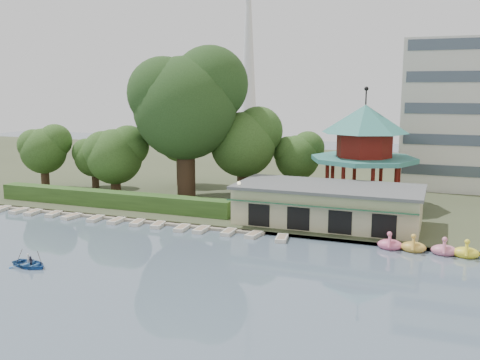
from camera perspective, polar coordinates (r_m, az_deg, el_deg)
The scene contains 14 objects.
ground_plane at distance 39.45m, azimuth -12.44°, elevation -11.20°, with size 220.00×220.00×0.00m, color slate.
shore at distance 86.20m, azimuth 6.90°, elevation 0.52°, with size 220.00×70.00×0.40m, color #424930.
embankment at distance 53.93m, azimuth -2.26°, elevation -5.07°, with size 220.00×0.60×0.30m, color gray.
dock at distance 59.50m, azimuth -13.00°, elevation -3.93°, with size 34.00×1.60×0.24m, color gray.
boathouse at distance 54.84m, azimuth 9.34°, elevation -2.56°, with size 18.60×9.39×3.90m.
pavilion at distance 63.48m, azimuth 13.11°, elevation 3.66°, with size 12.40×12.40×13.50m.
broadcast_tower at distance 182.80m, azimuth 0.91°, elevation 16.07°, with size 8.00×8.00×96.00m.
hedge at distance 63.56m, azimuth -13.63°, elevation -1.99°, with size 30.00×2.00×1.80m, color #335721.
lamp_post at distance 54.18m, azimuth -0.11°, elevation -1.53°, with size 0.36×0.36×4.28m.
big_tree at distance 65.76m, azimuth -5.68°, elevation 8.45°, with size 13.76×12.82×18.73m.
small_trees at distance 70.15m, azimuth -7.13°, elevation 3.56°, with size 39.53×16.51×11.32m.
swan_boats at distance 48.92m, azimuth 22.05°, elevation -7.06°, with size 13.18×1.94×1.92m.
moored_rowboats at distance 57.30m, azimuth -12.12°, elevation -4.37°, with size 35.07×2.71×0.36m.
rowboat_with_passengers at distance 45.87m, azimuth -21.54°, elevation -8.05°, with size 4.90×3.80×2.01m.
Camera 1 is at (20.69, -30.54, 13.97)m, focal length 40.00 mm.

